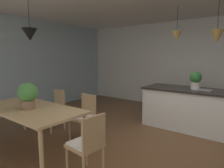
{
  "coord_description": "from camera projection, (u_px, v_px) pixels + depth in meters",
  "views": [
    {
      "loc": [
        1.36,
        -2.9,
        1.59
      ],
      "look_at": [
        -0.99,
        0.18,
        1.06
      ],
      "focal_mm": 31.34,
      "sensor_mm": 36.0,
      "label": 1
    }
  ],
  "objects": [
    {
      "name": "potted_plant_on_island",
      "position": [
        196.0,
        79.0,
        4.21
      ],
      "size": [
        0.25,
        0.25,
        0.39
      ],
      "color": "beige",
      "rests_on": "kitchen_island"
    },
    {
      "name": "wall_back_kitchen",
      "position": [
        203.0,
        66.0,
        5.7
      ],
      "size": [
        10.0,
        0.12,
        2.7
      ],
      "primitive_type": "cube",
      "color": "silver",
      "rests_on": "ground_plane"
    },
    {
      "name": "pendant_over_island_aux",
      "position": [
        217.0,
        36.0,
        3.88
      ],
      "size": [
        0.25,
        0.25,
        0.82
      ],
      "color": "black"
    },
    {
      "name": "window_wall_left_glazing",
      "position": [
        23.0,
        66.0,
        5.58
      ],
      "size": [
        0.06,
        8.4,
        2.7
      ],
      "primitive_type": "cube",
      "color": "#9EB7C6",
      "rests_on": "ground_plane"
    },
    {
      "name": "chair_far_right",
      "position": [
        84.0,
        115.0,
        3.78
      ],
      "size": [
        0.41,
        0.41,
        0.87
      ],
      "color": "tan",
      "rests_on": "ground_plane"
    },
    {
      "name": "ground_plane",
      "position": [
        152.0,
        153.0,
        3.32
      ],
      "size": [
        10.0,
        8.4,
        0.04
      ],
      "primitive_type": "cube",
      "color": "brown"
    },
    {
      "name": "potted_plant_on_table",
      "position": [
        28.0,
        94.0,
        3.22
      ],
      "size": [
        0.32,
        0.32,
        0.44
      ],
      "color": "#8C664C",
      "rests_on": "dining_table"
    },
    {
      "name": "kitchen_island",
      "position": [
        192.0,
        109.0,
        4.33
      ],
      "size": [
        2.08,
        0.88,
        0.91
      ],
      "color": "silver",
      "rests_on": "ground_plane"
    },
    {
      "name": "pendant_over_island_main",
      "position": [
        177.0,
        36.0,
        4.36
      ],
      "size": [
        0.2,
        0.2,
        0.74
      ],
      "color": "black"
    },
    {
      "name": "pendant_over_table",
      "position": [
        30.0,
        35.0,
        3.33
      ],
      "size": [
        0.25,
        0.25,
        0.83
      ],
      "color": "black"
    },
    {
      "name": "chair_far_left",
      "position": [
        55.0,
        108.0,
        4.33
      ],
      "size": [
        0.43,
        0.43,
        0.87
      ],
      "color": "tan",
      "rests_on": "ground_plane"
    },
    {
      "name": "dining_table",
      "position": [
        30.0,
        111.0,
        3.36
      ],
      "size": [
        2.04,
        0.95,
        0.74
      ],
      "color": "tan",
      "rests_on": "ground_plane"
    },
    {
      "name": "vase_on_dining_table",
      "position": [
        27.0,
        99.0,
        3.57
      ],
      "size": [
        0.1,
        0.1,
        0.19
      ],
      "color": "#994C51",
      "rests_on": "dining_table"
    },
    {
      "name": "chair_kitchen_end",
      "position": [
        87.0,
        143.0,
        2.55
      ],
      "size": [
        0.43,
        0.43,
        0.87
      ],
      "color": "tan",
      "rests_on": "ground_plane"
    }
  ]
}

